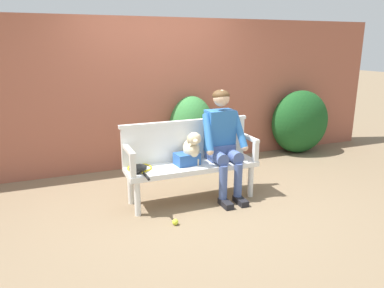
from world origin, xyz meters
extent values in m
plane|color=#7A664C|center=(0.00, 0.00, 0.00)|extent=(40.00, 40.00, 0.00)
cube|color=#9E5642|center=(0.00, 1.61, 1.12)|extent=(8.00, 0.30, 2.24)
ellipsoid|color=#337538|center=(0.51, 1.29, 0.55)|extent=(0.73, 0.71, 1.09)
ellipsoid|color=#194C1E|center=(2.52, 1.22, 0.55)|extent=(1.07, 0.68, 1.10)
cube|color=white|center=(0.00, 0.00, 0.43)|extent=(1.61, 0.46, 0.06)
cylinder|color=white|center=(-0.72, -0.17, 0.20)|extent=(0.07, 0.07, 0.40)
cylinder|color=white|center=(0.72, -0.17, 0.20)|extent=(0.07, 0.07, 0.40)
cylinder|color=white|center=(-0.72, 0.17, 0.20)|extent=(0.07, 0.07, 0.40)
cylinder|color=white|center=(0.72, 0.17, 0.20)|extent=(0.07, 0.07, 0.40)
cube|color=white|center=(0.00, 0.20, 0.69)|extent=(1.61, 0.05, 0.46)
cube|color=white|center=(0.00, 0.20, 0.94)|extent=(1.65, 0.06, 0.04)
cube|color=white|center=(-0.76, -0.19, 0.58)|extent=(0.06, 0.06, 0.24)
cube|color=white|center=(-0.76, 0.00, 0.72)|extent=(0.06, 0.46, 0.04)
cube|color=white|center=(0.76, -0.19, 0.58)|extent=(0.06, 0.06, 0.24)
cube|color=white|center=(0.76, 0.00, 0.72)|extent=(0.06, 0.46, 0.04)
cube|color=black|center=(0.30, -0.33, 0.04)|extent=(0.10, 0.24, 0.07)
cylinder|color=#475B93|center=(0.30, -0.25, 0.28)|extent=(0.10, 0.10, 0.41)
cylinder|color=#475B93|center=(0.30, -0.10, 0.54)|extent=(0.15, 0.30, 0.15)
cube|color=black|center=(0.50, -0.33, 0.04)|extent=(0.10, 0.24, 0.07)
cylinder|color=#475B93|center=(0.50, -0.25, 0.28)|extent=(0.10, 0.10, 0.41)
cylinder|color=#475B93|center=(0.50, -0.10, 0.54)|extent=(0.15, 0.30, 0.15)
cube|color=#475B93|center=(0.40, 0.05, 0.56)|extent=(0.32, 0.24, 0.20)
cube|color=#2D6BB2|center=(0.40, 0.07, 0.82)|extent=(0.34, 0.22, 0.52)
cylinder|color=#2D6BB2|center=(0.19, -0.04, 0.84)|extent=(0.14, 0.31, 0.44)
sphere|color=#DBB28E|center=(0.17, -0.15, 0.64)|extent=(0.09, 0.09, 0.09)
cylinder|color=#2D6BB2|center=(0.61, -0.04, 0.84)|extent=(0.14, 0.31, 0.44)
sphere|color=#DBB28E|center=(0.63, -0.15, 0.64)|extent=(0.09, 0.09, 0.09)
sphere|color=#DBB28E|center=(0.40, 0.05, 1.23)|extent=(0.20, 0.20, 0.20)
ellipsoid|color=#51381E|center=(0.40, 0.06, 1.26)|extent=(0.21, 0.21, 0.14)
cylinder|color=beige|center=(-0.06, -0.05, 0.50)|extent=(0.04, 0.04, 0.08)
cylinder|color=beige|center=(0.05, -0.06, 0.50)|extent=(0.04, 0.04, 0.08)
cylinder|color=beige|center=(-0.04, 0.13, 0.50)|extent=(0.04, 0.04, 0.08)
cylinder|color=beige|center=(0.07, 0.12, 0.50)|extent=(0.04, 0.04, 0.08)
ellipsoid|color=beige|center=(0.01, 0.04, 0.64)|extent=(0.24, 0.32, 0.24)
sphere|color=beige|center=(-0.01, -0.07, 0.66)|extent=(0.14, 0.14, 0.14)
sphere|color=beige|center=(-0.01, -0.10, 0.81)|extent=(0.15, 0.15, 0.15)
ellipsoid|color=beige|center=(-0.02, -0.16, 0.79)|extent=(0.07, 0.10, 0.06)
ellipsoid|color=beige|center=(-0.07, -0.08, 0.80)|extent=(0.05, 0.04, 0.11)
ellipsoid|color=beige|center=(0.05, -0.10, 0.80)|extent=(0.05, 0.04, 0.11)
sphere|color=beige|center=(0.02, 0.17, 0.69)|extent=(0.07, 0.07, 0.07)
torus|color=yellow|center=(-0.63, 0.06, 0.47)|extent=(0.29, 0.29, 0.02)
cylinder|color=silver|center=(-0.63, 0.06, 0.47)|extent=(0.25, 0.25, 0.00)
cube|color=yellow|center=(-0.63, -0.10, 0.48)|extent=(0.04, 0.07, 0.02)
cylinder|color=black|center=(-0.63, -0.24, 0.48)|extent=(0.03, 0.22, 0.03)
ellipsoid|color=black|center=(-0.67, -0.04, 0.51)|extent=(0.27, 0.25, 0.09)
cube|color=#2856A3|center=(-0.06, 0.01, 0.53)|extent=(0.30, 0.23, 0.14)
sphere|color=#CCDB33|center=(-0.41, -0.54, 0.03)|extent=(0.07, 0.07, 0.07)
camera|label=1|loc=(-1.55, -3.89, 1.86)|focal=34.21mm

